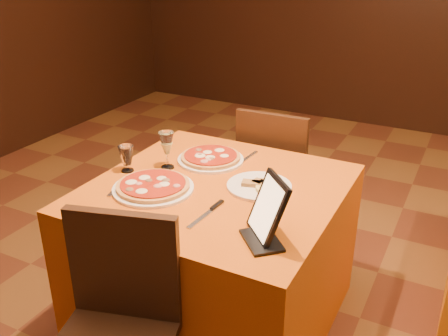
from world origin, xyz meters
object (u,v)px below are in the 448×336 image
at_px(main_table, 217,255).
at_px(tablet, 268,208).
at_px(pizza_near, 153,187).
at_px(wine_glass, 167,150).
at_px(pizza_far, 211,158).
at_px(water_glass, 127,159).
at_px(chair_main_far, 280,176).

distance_m(main_table, tablet, 0.68).
xyz_separation_m(pizza_near, wine_glass, (-0.08, 0.23, 0.08)).
height_order(pizza_far, wine_glass, wine_glass).
height_order(pizza_far, water_glass, water_glass).
relative_size(chair_main_far, wine_glass, 4.79).
height_order(pizza_near, wine_glass, wine_glass).
height_order(pizza_far, tablet, tablet).
height_order(chair_main_far, tablet, tablet).
height_order(main_table, wine_glass, wine_glass).
distance_m(pizza_near, wine_glass, 0.26).
distance_m(chair_main_far, tablet, 1.24).
bearing_deg(pizza_far, chair_main_far, 74.64).
bearing_deg(water_glass, pizza_far, 44.46).
bearing_deg(pizza_near, wine_glass, 107.93).
bearing_deg(wine_glass, chair_main_far, 67.80).
distance_m(pizza_near, tablet, 0.62).
xyz_separation_m(chair_main_far, pizza_near, (-0.23, -0.99, 0.31)).
relative_size(main_table, chair_main_far, 1.21).
relative_size(main_table, tablet, 4.51).
xyz_separation_m(main_table, tablet, (0.37, -0.28, 0.49)).
xyz_separation_m(pizza_far, tablet, (0.53, -0.52, 0.10)).
bearing_deg(wine_glass, pizza_far, 49.00).
distance_m(pizza_far, wine_glass, 0.24).
relative_size(pizza_far, tablet, 1.38).
bearing_deg(chair_main_far, pizza_near, 75.24).
height_order(chair_main_far, pizza_near, chair_main_far).
bearing_deg(pizza_far, wine_glass, -131.00).
xyz_separation_m(pizza_near, water_glass, (-0.23, 0.11, 0.05)).
bearing_deg(pizza_near, tablet, -11.13).
relative_size(pizza_near, wine_glass, 1.93).
xyz_separation_m(main_table, pizza_near, (-0.23, -0.16, 0.39)).
relative_size(chair_main_far, pizza_far, 2.71).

